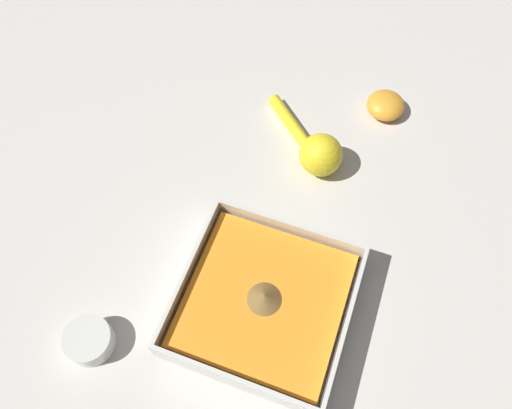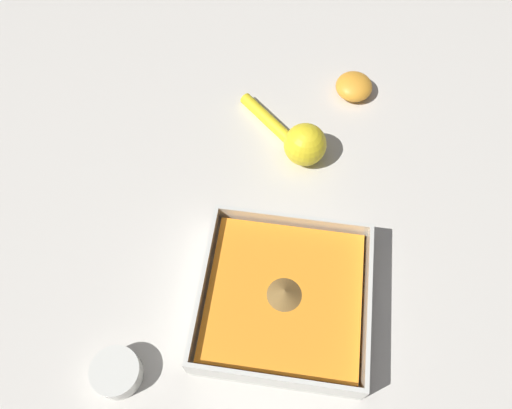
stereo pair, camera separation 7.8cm
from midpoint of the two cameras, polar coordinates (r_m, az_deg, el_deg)
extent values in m
plane|color=beige|center=(0.75, -0.13, -10.83)|extent=(4.00, 4.00, 0.00)
cube|color=silver|center=(0.74, 0.40, -11.49)|extent=(0.24, 0.24, 0.01)
cube|color=silver|center=(0.72, 9.77, -11.86)|extent=(0.24, 0.01, 0.05)
cube|color=silver|center=(0.72, -8.76, -9.46)|extent=(0.24, 0.01, 0.05)
cube|color=silver|center=(0.69, -0.98, -19.89)|extent=(0.01, 0.22, 0.05)
cube|color=silver|center=(0.75, 1.60, -2.52)|extent=(0.01, 0.22, 0.05)
cube|color=orange|center=(0.72, 0.41, -11.02)|extent=(0.22, 0.22, 0.03)
cone|color=brown|center=(0.70, 0.42, -10.40)|extent=(0.05, 0.05, 0.02)
cylinder|color=silver|center=(0.74, -18.37, -18.13)|extent=(0.07, 0.07, 0.03)
cylinder|color=brown|center=(0.74, -18.29, -18.18)|extent=(0.06, 0.06, 0.02)
sphere|color=yellow|center=(0.83, 3.25, 6.60)|extent=(0.07, 0.07, 0.07)
cylinder|color=yellow|center=(0.89, -1.01, 9.57)|extent=(0.10, 0.10, 0.02)
ellipsoid|color=orange|center=(0.94, 9.04, 12.97)|extent=(0.07, 0.07, 0.04)
camera|label=1|loc=(0.04, 87.13, 5.24)|focal=35.00mm
camera|label=2|loc=(0.04, -92.87, -5.24)|focal=35.00mm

